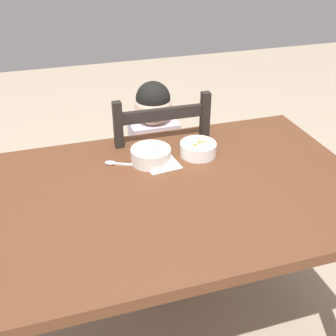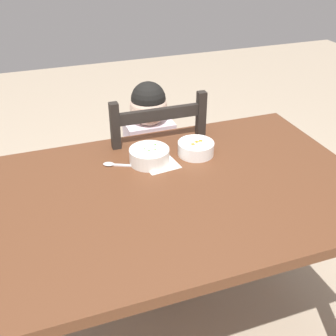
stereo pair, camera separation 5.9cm
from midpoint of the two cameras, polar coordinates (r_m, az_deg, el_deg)
The scene contains 8 objects.
ground_plane at distance 2.02m, azimuth -2.36°, elevation -21.42°, with size 8.00×8.00×0.00m, color tan.
dining_table at distance 1.54m, azimuth -2.89°, elevation -6.24°, with size 1.56×0.91×0.76m.
dining_chair at distance 2.09m, azimuth -3.05°, elevation -1.87°, with size 0.43×0.43×0.96m.
child_figure at distance 1.99m, azimuth -3.12°, elevation 2.32°, with size 0.32×0.31×0.97m.
bowl_of_peas at distance 1.65m, azimuth -3.57°, elevation 1.71°, with size 0.16×0.16×0.06m.
bowl_of_carrots at distance 1.71m, azimuth 2.80°, elevation 2.73°, with size 0.15×0.15×0.05m.
spoon at distance 1.66m, azimuth -8.37°, elevation 0.47°, with size 0.13×0.08×0.01m.
paper_napkin at distance 1.64m, azimuth -2.03°, elevation 0.46°, with size 0.13×0.11×0.00m, color white.
Camera 2 is at (-0.37, -1.17, 1.60)m, focal length 44.97 mm.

